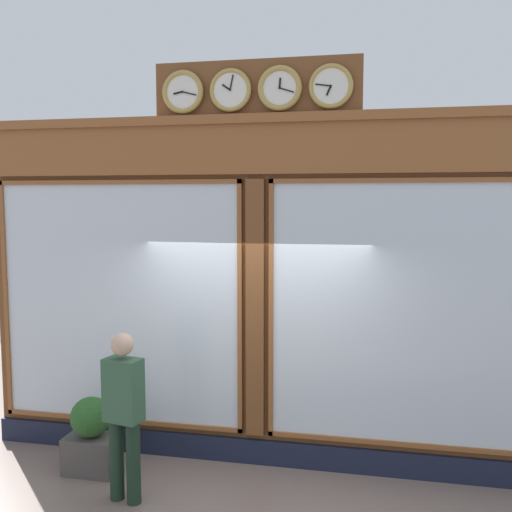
% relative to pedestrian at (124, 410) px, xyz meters
% --- Properties ---
extents(shop_facade, '(6.54, 0.42, 4.46)m').
position_rel_pedestrian_xyz_m(shop_facade, '(-1.10, -1.20, 1.04)').
color(shop_facade, brown).
rests_on(shop_facade, ground_plane).
extents(pedestrian, '(0.40, 0.29, 1.69)m').
position_rel_pedestrian_xyz_m(pedestrian, '(0.00, 0.00, 0.00)').
color(pedestrian, '#1C2F21').
rests_on(pedestrian, ground_plane).
extents(planter_box, '(0.56, 0.36, 0.41)m').
position_rel_pedestrian_xyz_m(planter_box, '(0.62, -0.48, -0.73)').
color(planter_box, '#4C4742').
rests_on(planter_box, ground_plane).
extents(planter_shrub, '(0.43, 0.43, 0.43)m').
position_rel_pedestrian_xyz_m(planter_shrub, '(0.62, -0.48, -0.31)').
color(planter_shrub, '#285623').
rests_on(planter_shrub, planter_box).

